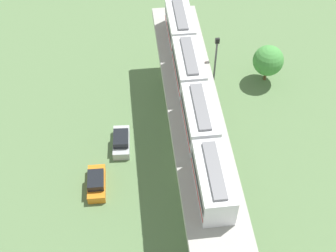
% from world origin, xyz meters
% --- Properties ---
extents(ground_plane, '(120.00, 120.00, 0.00)m').
position_xyz_m(ground_plane, '(0.00, 0.00, 0.00)').
color(ground_plane, '#5B7A4C').
extents(viaduct, '(5.20, 35.80, 7.78)m').
position_xyz_m(viaduct, '(0.00, 0.00, 6.07)').
color(viaduct, '#A8A59E').
rests_on(viaduct, ground).
extents(train, '(2.64, 27.45, 3.24)m').
position_xyz_m(train, '(0.00, -1.60, 9.32)').
color(train, silver).
rests_on(train, viaduct).
extents(parked_car_orange, '(1.91, 4.24, 1.76)m').
position_xyz_m(parked_car_orange, '(10.31, 1.87, 0.74)').
color(parked_car_orange, orange).
rests_on(parked_car_orange, ground).
extents(parked_car_silver, '(2.05, 4.30, 1.76)m').
position_xyz_m(parked_car_silver, '(7.51, -3.36, 0.74)').
color(parked_car_silver, '#B2B5BA').
rests_on(parked_car_silver, ground).
extents(tree_near_viaduct, '(3.77, 3.77, 5.01)m').
position_xyz_m(tree_near_viaduct, '(-11.03, -12.19, 3.11)').
color(tree_near_viaduct, brown).
rests_on(tree_near_viaduct, ground).
extents(signal_post, '(0.44, 0.28, 10.38)m').
position_xyz_m(signal_post, '(-3.40, -8.03, 5.72)').
color(signal_post, '#4C4C51').
rests_on(signal_post, ground).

